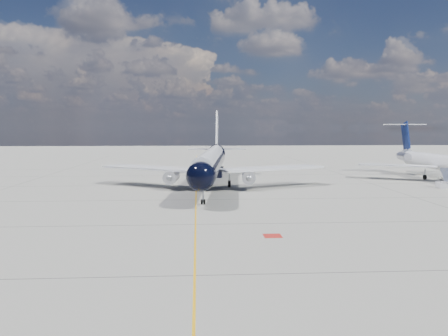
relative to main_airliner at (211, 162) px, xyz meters
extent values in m
plane|color=gray|center=(-2.43, 7.27, -4.05)|extent=(320.00, 320.00, 0.00)
cube|color=#E49E0C|center=(-2.43, 2.27, -4.05)|extent=(0.16, 160.00, 0.01)
cube|color=maroon|center=(4.37, -32.73, -4.05)|extent=(1.60, 1.60, 0.01)
cylinder|color=black|center=(-0.12, -1.25, -0.18)|extent=(6.73, 35.21, 3.50)
sphere|color=black|center=(-1.82, -19.61, -0.18)|extent=(3.81, 3.81, 3.50)
cone|color=black|center=(1.89, 20.32, 0.37)|extent=(4.09, 6.75, 3.50)
cylinder|color=white|center=(-0.12, -1.25, 0.70)|extent=(6.13, 36.97, 2.73)
cube|color=black|center=(-1.84, -19.80, 0.33)|extent=(2.31, 1.31, 0.51)
cube|color=white|center=(-9.63, 1.02, -1.01)|extent=(17.33, 13.57, 0.30)
cube|color=white|center=(9.65, -0.77, -1.01)|extent=(18.11, 11.08, 0.30)
cube|color=black|center=(-0.12, -1.25, -1.47)|extent=(4.71, 9.54, 0.92)
cylinder|color=silver|center=(-6.25, -2.53, -2.07)|extent=(2.45, 4.41, 2.07)
cylinder|color=silver|center=(5.68, -3.64, -2.07)|extent=(2.45, 4.41, 2.07)
sphere|color=gray|center=(-6.43, -4.46, -2.07)|extent=(1.10, 1.10, 1.01)
sphere|color=gray|center=(5.50, -5.57, -2.07)|extent=(1.10, 1.10, 1.01)
cube|color=white|center=(-6.24, -2.35, -1.38)|extent=(0.47, 2.96, 1.01)
cube|color=white|center=(5.70, -3.46, -1.38)|extent=(0.47, 2.96, 1.01)
cube|color=white|center=(1.84, 19.86, 5.08)|extent=(0.83, 5.85, 7.86)
cube|color=white|center=(1.89, 20.32, 1.11)|extent=(12.21, 4.05, 0.20)
cylinder|color=gray|center=(-1.52, -16.40, -2.90)|extent=(0.18, 0.18, 1.94)
cylinder|color=black|center=(-1.71, -16.38, -3.73)|extent=(0.22, 0.66, 0.65)
cylinder|color=black|center=(-1.34, -16.42, -3.73)|extent=(0.22, 0.66, 0.65)
cylinder|color=gray|center=(-2.93, 0.40, -2.81)|extent=(0.26, 0.26, 1.75)
cylinder|color=gray|center=(2.95, -0.15, -2.81)|extent=(0.26, 0.26, 1.75)
cylinder|color=black|center=(-2.97, -0.11, -3.55)|extent=(0.51, 1.05, 1.01)
cylinder|color=black|center=(-2.88, 0.90, -3.55)|extent=(0.51, 1.05, 1.01)
cylinder|color=black|center=(2.90, -0.65, -3.55)|extent=(0.51, 1.05, 1.01)
cylinder|color=black|center=(3.00, 0.36, -3.55)|extent=(0.51, 1.05, 1.01)
cylinder|color=white|center=(41.96, 6.59, -0.75)|extent=(3.23, 23.50, 2.88)
cone|color=white|center=(42.19, 22.05, -0.32)|extent=(2.96, 5.37, 2.88)
cube|color=white|center=(34.52, 7.77, -1.39)|extent=(13.32, 9.42, 0.23)
cylinder|color=silver|center=(39.87, 16.22, -0.32)|extent=(1.65, 3.44, 1.60)
cylinder|color=silver|center=(44.35, 16.15, -0.32)|extent=(1.65, 3.44, 1.60)
cube|color=white|center=(40.40, 16.21, -0.32)|extent=(1.09, 1.72, 0.19)
cube|color=white|center=(43.81, 16.16, -0.32)|extent=(1.09, 1.72, 0.19)
cube|color=#0A1748|center=(42.17, 20.45, 3.68)|extent=(0.32, 4.48, 6.54)
cube|color=white|center=(42.18, 21.09, 6.24)|extent=(8.56, 2.26, 0.17)
cylinder|color=gray|center=(39.85, 7.69, -3.04)|extent=(0.22, 0.22, 1.81)
cylinder|color=gray|center=(44.11, 7.62, -3.04)|extent=(0.22, 0.22, 1.81)
cylinder|color=black|center=(39.85, 7.69, -3.60)|extent=(0.35, 0.90, 0.90)
cylinder|color=black|center=(44.11, 7.62, -3.60)|extent=(0.35, 0.90, 0.90)
cube|color=white|center=(37.18, -3.74, -3.61)|extent=(3.02, 3.45, 0.89)
cube|color=silver|center=(37.18, -3.74, -1.98)|extent=(1.93, 3.06, 2.05)
cylinder|color=gray|center=(36.61, -3.60, -1.78)|extent=(0.76, 2.73, 1.99)
camera|label=1|loc=(-2.22, -70.13, 5.40)|focal=35.00mm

